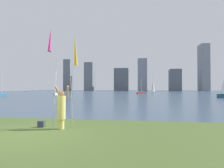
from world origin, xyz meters
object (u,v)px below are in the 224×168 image
at_px(person, 62,108).
at_px(sailboat_5, 2,95).
at_px(sailboat_2, 224,89).
at_px(sailboat_6, 57,93).
at_px(kite_flag_right, 75,52).
at_px(kite_flag_left, 51,43).
at_px(sailboat_7, 153,87).
at_px(sailboat_8, 141,93).
at_px(bag, 41,124).

relative_size(person, sailboat_5, 0.38).
relative_size(sailboat_2, sailboat_6, 0.78).
distance_m(kite_flag_right, sailboat_6, 40.37).
distance_m(kite_flag_left, sailboat_6, 40.93).
relative_size(kite_flag_left, kite_flag_right, 1.01).
xyz_separation_m(kite_flag_right, sailboat_5, (-25.55, 28.22, -3.15)).
bearing_deg(sailboat_6, sailboat_5, -135.69).
bearing_deg(person, kite_flag_left, -145.59).
xyz_separation_m(sailboat_2, sailboat_7, (-10.45, 22.56, 0.47)).
distance_m(sailboat_6, sailboat_8, 22.53).
bearing_deg(sailboat_5, kite_flag_left, -49.63).
height_order(kite_flag_right, sailboat_8, kite_flag_right).
distance_m(person, sailboat_5, 38.31).
bearing_deg(sailboat_8, kite_flag_right, -93.94).
bearing_deg(sailboat_6, kite_flag_right, -64.75).
height_order(sailboat_5, sailboat_6, sailboat_6).
xyz_separation_m(kite_flag_right, sailboat_6, (-17.17, 36.40, -3.08)).
bearing_deg(sailboat_6, sailboat_8, 25.47).
bearing_deg(sailboat_7, kite_flag_right, -97.57).
xyz_separation_m(bag, sailboat_6, (-15.73, 36.82, 0.24)).
distance_m(kite_flag_left, sailboat_8, 47.32).
relative_size(sailboat_5, sailboat_7, 0.85).
bearing_deg(sailboat_8, sailboat_6, -154.53).
bearing_deg(kite_flag_right, sailboat_8, 86.06).
bearing_deg(kite_flag_right, sailboat_5, 132.16).
height_order(kite_flag_right, bag, kite_flag_right).
relative_size(person, kite_flag_left, 0.43).
bearing_deg(kite_flag_right, bag, -163.97).
bearing_deg(sailboat_6, bag, -66.87).
distance_m(sailboat_2, sailboat_8, 23.76).
distance_m(kite_flag_left, kite_flag_right, 1.23).
bearing_deg(sailboat_2, bag, -124.12).
xyz_separation_m(sailboat_2, sailboat_8, (-13.83, 19.28, -1.25)).
height_order(person, kite_flag_left, kite_flag_left).
xyz_separation_m(kite_flag_right, sailboat_8, (3.17, 46.09, -3.17)).
xyz_separation_m(bag, sailboat_8, (4.61, 46.51, 0.15)).
distance_m(bag, sailboat_2, 32.91).
xyz_separation_m(sailboat_6, sailboat_8, (20.34, 9.69, -0.09)).
relative_size(sailboat_5, sailboat_6, 0.88).
bearing_deg(sailboat_7, sailboat_5, -146.62).
bearing_deg(bag, sailboat_7, 80.87).
height_order(kite_flag_right, sailboat_6, sailboat_6).
distance_m(kite_flag_right, bag, 3.64).
bearing_deg(sailboat_5, sailboat_7, 33.38).
height_order(kite_flag_left, sailboat_7, sailboat_7).
relative_size(kite_flag_right, sailboat_7, 0.73).
xyz_separation_m(person, sailboat_2, (17.38, 27.46, 0.62)).
relative_size(sailboat_2, sailboat_7, 0.75).
bearing_deg(sailboat_8, person, -94.34).
distance_m(kite_flag_left, sailboat_2, 33.02).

